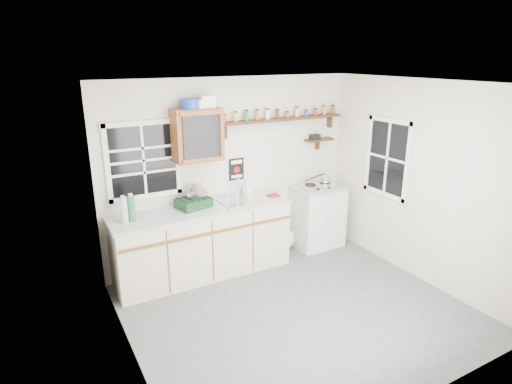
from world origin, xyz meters
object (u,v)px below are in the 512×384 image
at_px(spice_shelf, 282,118).
at_px(hotplate, 318,186).
at_px(dish_rack, 195,200).
at_px(upper_cabinet, 197,135).
at_px(main_cabinet, 203,241).
at_px(right_cabinet, 317,216).

relative_size(spice_shelf, hotplate, 3.54).
xyz_separation_m(spice_shelf, dish_rack, (-1.38, -0.14, -0.92)).
distance_m(spice_shelf, hotplate, 1.13).
distance_m(upper_cabinet, dish_rack, 0.82).
relative_size(main_cabinet, hotplate, 4.28).
bearing_deg(right_cabinet, upper_cabinet, 176.24).
bearing_deg(dish_rack, right_cabinet, -13.91).
bearing_deg(spice_shelf, upper_cabinet, -176.90).
distance_m(dish_rack, hotplate, 1.88).
relative_size(right_cabinet, upper_cabinet, 1.40).
height_order(right_cabinet, dish_rack, dish_rack).
bearing_deg(upper_cabinet, spice_shelf, 3.10).
height_order(dish_rack, hotplate, dish_rack).
height_order(main_cabinet, right_cabinet, main_cabinet).
xyz_separation_m(upper_cabinet, spice_shelf, (1.28, 0.07, 0.11)).
bearing_deg(upper_cabinet, right_cabinet, -3.76).
xyz_separation_m(right_cabinet, hotplate, (-0.03, -0.02, 0.49)).
bearing_deg(upper_cabinet, hotplate, -4.46).
xyz_separation_m(right_cabinet, dish_rack, (-1.90, 0.05, 0.56)).
height_order(upper_cabinet, hotplate, upper_cabinet).
relative_size(right_cabinet, spice_shelf, 0.48).
bearing_deg(right_cabinet, spice_shelf, 160.31).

